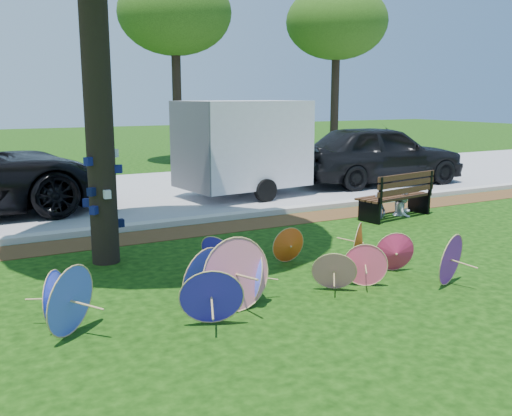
{
  "coord_description": "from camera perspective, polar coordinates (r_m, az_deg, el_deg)",
  "views": [
    {
      "loc": [
        -3.74,
        -5.91,
        2.67
      ],
      "look_at": [
        0.5,
        2.0,
        0.9
      ],
      "focal_mm": 40.0,
      "sensor_mm": 36.0,
      "label": 1
    }
  ],
  "objects": [
    {
      "name": "ground",
      "position": [
        7.49,
        3.92,
        -9.76
      ],
      "size": [
        90.0,
        90.0,
        0.0
      ],
      "primitive_type": "plane",
      "color": "black",
      "rests_on": "ground"
    },
    {
      "name": "mulch_strip",
      "position": [
        11.38,
        -8.2,
        -2.51
      ],
      "size": [
        90.0,
        1.0,
        0.01
      ],
      "primitive_type": "cube",
      "color": "#472D16",
      "rests_on": "ground"
    },
    {
      "name": "curb",
      "position": [
        12.01,
        -9.36,
        -1.55
      ],
      "size": [
        90.0,
        0.3,
        0.12
      ],
      "primitive_type": "cube",
      "color": "#B7B5AD",
      "rests_on": "ground"
    },
    {
      "name": "street",
      "position": [
        15.94,
        -14.22,
        1.18
      ],
      "size": [
        90.0,
        8.0,
        0.01
      ],
      "primitive_type": "cube",
      "color": "gray",
      "rests_on": "ground"
    },
    {
      "name": "parasol_pile",
      "position": [
        7.63,
        -0.04,
        -6.29
      ],
      "size": [
        5.9,
        2.51,
        0.97
      ],
      "color": "#C34612",
      "rests_on": "ground"
    },
    {
      "name": "dark_pickup",
      "position": [
        17.88,
        12.16,
        5.28
      ],
      "size": [
        5.53,
        2.59,
        1.83
      ],
      "primitive_type": "imported",
      "rotation": [
        0.0,
        0.0,
        1.49
      ],
      "color": "black",
      "rests_on": "ground"
    },
    {
      "name": "cargo_trailer",
      "position": [
        15.22,
        -1.29,
        6.45
      ],
      "size": [
        3.43,
        2.41,
        2.84
      ],
      "primitive_type": "cube",
      "rotation": [
        0.0,
        0.0,
        0.12
      ],
      "color": "silver",
      "rests_on": "ground"
    },
    {
      "name": "park_bench",
      "position": [
        13.05,
        13.61,
        1.27
      ],
      "size": [
        2.02,
        1.04,
        1.0
      ],
      "primitive_type": null,
      "rotation": [
        0.0,
        0.0,
        0.17
      ],
      "color": "black",
      "rests_on": "ground"
    },
    {
      "name": "person_left",
      "position": [
        12.86,
        12.3,
        1.21
      ],
      "size": [
        0.42,
        0.33,
        1.01
      ],
      "primitive_type": "imported",
      "rotation": [
        0.0,
        0.0,
        0.27
      ],
      "color": "#3D4353",
      "rests_on": "ground"
    },
    {
      "name": "person_right",
      "position": [
        13.3,
        14.62,
        1.92
      ],
      "size": [
        0.74,
        0.67,
        1.24
      ],
      "primitive_type": "imported",
      "rotation": [
        0.0,
        0.0,
        0.41
      ],
      "color": "silver",
      "rests_on": "ground"
    },
    {
      "name": "bg_trees",
      "position": [
        22.66,
        -11.95,
        18.78
      ],
      "size": [
        23.53,
        5.14,
        7.4
      ],
      "color": "black",
      "rests_on": "ground"
    }
  ]
}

